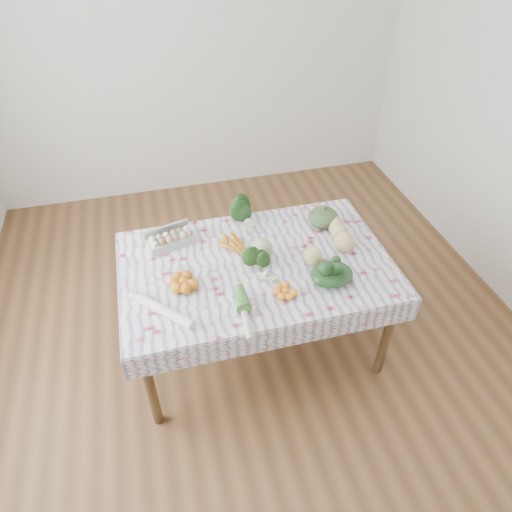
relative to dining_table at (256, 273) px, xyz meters
The scene contains 17 objects.
ground 0.68m from the dining_table, ahead, with size 4.50×4.50×0.00m, color brown.
wall_back 2.36m from the dining_table, 90.00° to the left, with size 4.00×0.04×2.80m, color silver.
dining_table is the anchor object (origin of this frame).
tablecloth 0.08m from the dining_table, ahead, with size 1.66×1.06×0.01m, color white.
egg_carton 0.58m from the dining_table, 147.26° to the left, with size 0.30×0.12×0.08m, color #ACACA7.
carrot_bunch 0.23m from the dining_table, 122.60° to the left, with size 0.20×0.18×0.04m, color orange.
kale_bunch 0.44m from the dining_table, 83.59° to the left, with size 0.18×0.15×0.15m, color #173613.
kabocha_squash 0.62m from the dining_table, 26.13° to the left, with size 0.20×0.20×0.13m, color #3C572B.
cabbage 0.17m from the dining_table, 38.60° to the left, with size 0.14×0.14×0.14m, color #98B377.
butternut_squash 0.60m from the dining_table, ahead, with size 0.13×0.29×0.13m, color #D4B573.
orange_cluster 0.48m from the dining_table, 168.32° to the right, with size 0.22×0.22×0.07m, color orange.
broccoli 0.17m from the dining_table, 88.24° to the right, with size 0.14×0.14×0.11m, color #1E4215.
mandarin_cluster 0.33m from the dining_table, 72.47° to the right, with size 0.16×0.16×0.05m, color orange.
grapefruit 0.37m from the dining_table, 14.46° to the right, with size 0.12×0.12×0.12m, color #C0C368.
spinach_bag 0.49m from the dining_table, 34.77° to the right, with size 0.25×0.20×0.11m, color black.
daikon 0.66m from the dining_table, 153.85° to the right, with size 0.06×0.06×0.40m, color white.
leek 0.45m from the dining_table, 112.71° to the right, with size 0.04×0.04×0.37m, color beige.
Camera 1 is at (-0.53, -2.04, 2.62)m, focal length 32.00 mm.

